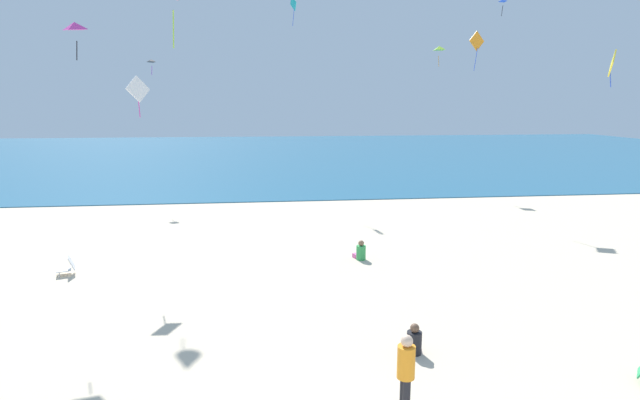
{
  "coord_description": "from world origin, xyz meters",
  "views": [
    {
      "loc": [
        -1.63,
        -5.47,
        5.83
      ],
      "look_at": [
        0.0,
        8.52,
        3.14
      ],
      "focal_mm": 28.7,
      "sensor_mm": 36.0,
      "label": 1
    }
  ],
  "objects_px": {
    "kite_yellow": "(612,64)",
    "kite_teal": "(293,4)",
    "kite_blue": "(503,0)",
    "kite_magenta": "(74,26)",
    "kite_lime": "(439,48)",
    "beach_chair_near_camera": "(67,266)",
    "person_0": "(406,371)",
    "kite_white": "(138,90)",
    "kite_black": "(151,61)",
    "person_2": "(360,252)",
    "kite_orange": "(477,42)",
    "person_3": "(414,342)"
  },
  "relations": [
    {
      "from": "kite_yellow",
      "to": "kite_teal",
      "type": "relative_size",
      "value": 0.7
    },
    {
      "from": "kite_blue",
      "to": "kite_magenta",
      "type": "relative_size",
      "value": 0.93
    },
    {
      "from": "kite_lime",
      "to": "beach_chair_near_camera",
      "type": "bearing_deg",
      "value": -137.81
    },
    {
      "from": "kite_blue",
      "to": "person_0",
      "type": "bearing_deg",
      "value": -118.08
    },
    {
      "from": "kite_magenta",
      "to": "kite_teal",
      "type": "distance_m",
      "value": 18.39
    },
    {
      "from": "kite_teal",
      "to": "kite_lime",
      "type": "height_order",
      "value": "kite_teal"
    },
    {
      "from": "kite_lime",
      "to": "kite_white",
      "type": "bearing_deg",
      "value": -135.39
    },
    {
      "from": "beach_chair_near_camera",
      "to": "kite_black",
      "type": "distance_m",
      "value": 17.15
    },
    {
      "from": "beach_chair_near_camera",
      "to": "kite_blue",
      "type": "relative_size",
      "value": 0.69
    },
    {
      "from": "person_2",
      "to": "kite_orange",
      "type": "distance_m",
      "value": 14.26
    },
    {
      "from": "person_0",
      "to": "kite_black",
      "type": "xyz_separation_m",
      "value": [
        -9.02,
        24.49,
        7.36
      ]
    },
    {
      "from": "kite_magenta",
      "to": "kite_orange",
      "type": "xyz_separation_m",
      "value": [
        16.89,
        9.59,
        0.83
      ]
    },
    {
      "from": "person_0",
      "to": "person_2",
      "type": "relative_size",
      "value": 2.23
    },
    {
      "from": "kite_magenta",
      "to": "kite_orange",
      "type": "height_order",
      "value": "kite_orange"
    },
    {
      "from": "person_2",
      "to": "kite_lime",
      "type": "distance_m",
      "value": 20.87
    },
    {
      "from": "kite_white",
      "to": "kite_lime",
      "type": "distance_m",
      "value": 23.3
    },
    {
      "from": "person_2",
      "to": "person_3",
      "type": "bearing_deg",
      "value": 157.74
    },
    {
      "from": "person_3",
      "to": "kite_yellow",
      "type": "relative_size",
      "value": 0.59
    },
    {
      "from": "kite_lime",
      "to": "person_3",
      "type": "bearing_deg",
      "value": -110.0
    },
    {
      "from": "kite_orange",
      "to": "kite_black",
      "type": "bearing_deg",
      "value": 160.49
    },
    {
      "from": "person_2",
      "to": "person_3",
      "type": "relative_size",
      "value": 1.0
    },
    {
      "from": "kite_white",
      "to": "kite_black",
      "type": "height_order",
      "value": "kite_black"
    },
    {
      "from": "kite_magenta",
      "to": "kite_orange",
      "type": "relative_size",
      "value": 0.57
    },
    {
      "from": "beach_chair_near_camera",
      "to": "kite_white",
      "type": "xyz_separation_m",
      "value": [
        2.52,
        0.97,
        5.97
      ]
    },
    {
      "from": "kite_orange",
      "to": "kite_lime",
      "type": "relative_size",
      "value": 1.44
    },
    {
      "from": "beach_chair_near_camera",
      "to": "person_3",
      "type": "distance_m",
      "value": 12.29
    },
    {
      "from": "kite_yellow",
      "to": "kite_orange",
      "type": "height_order",
      "value": "kite_orange"
    },
    {
      "from": "person_3",
      "to": "kite_lime",
      "type": "distance_m",
      "value": 27.18
    },
    {
      "from": "kite_orange",
      "to": "person_2",
      "type": "bearing_deg",
      "value": -132.67
    },
    {
      "from": "beach_chair_near_camera",
      "to": "kite_black",
      "type": "height_order",
      "value": "kite_black"
    },
    {
      "from": "kite_teal",
      "to": "kite_black",
      "type": "bearing_deg",
      "value": -177.6
    },
    {
      "from": "kite_black",
      "to": "beach_chair_near_camera",
      "type": "bearing_deg",
      "value": -90.93
    },
    {
      "from": "person_2",
      "to": "kite_lime",
      "type": "bearing_deg",
      "value": -48.28
    },
    {
      "from": "kite_white",
      "to": "kite_black",
      "type": "bearing_deg",
      "value": 99.11
    },
    {
      "from": "beach_chair_near_camera",
      "to": "kite_teal",
      "type": "distance_m",
      "value": 21.29
    },
    {
      "from": "kite_yellow",
      "to": "kite_teal",
      "type": "distance_m",
      "value": 19.78
    },
    {
      "from": "person_0",
      "to": "kite_lime",
      "type": "relative_size",
      "value": 1.19
    },
    {
      "from": "kite_magenta",
      "to": "kite_teal",
      "type": "relative_size",
      "value": 0.64
    },
    {
      "from": "kite_lime",
      "to": "kite_magenta",
      "type": "bearing_deg",
      "value": -134.82
    },
    {
      "from": "beach_chair_near_camera",
      "to": "kite_yellow",
      "type": "height_order",
      "value": "kite_yellow"
    },
    {
      "from": "kite_white",
      "to": "kite_orange",
      "type": "bearing_deg",
      "value": 26.94
    },
    {
      "from": "person_0",
      "to": "kite_black",
      "type": "bearing_deg",
      "value": -69.28
    },
    {
      "from": "beach_chair_near_camera",
      "to": "kite_orange",
      "type": "height_order",
      "value": "kite_orange"
    },
    {
      "from": "person_2",
      "to": "person_0",
      "type": "bearing_deg",
      "value": 152.67
    },
    {
      "from": "kite_blue",
      "to": "kite_white",
      "type": "xyz_separation_m",
      "value": [
        -19.72,
        -14.0,
        -5.95
      ]
    },
    {
      "from": "kite_black",
      "to": "kite_orange",
      "type": "height_order",
      "value": "kite_orange"
    },
    {
      "from": "kite_yellow",
      "to": "kite_black",
      "type": "bearing_deg",
      "value": 138.77
    },
    {
      "from": "person_0",
      "to": "kite_blue",
      "type": "xyz_separation_m",
      "value": [
        12.96,
        24.3,
        11.26
      ]
    },
    {
      "from": "kite_blue",
      "to": "kite_black",
      "type": "height_order",
      "value": "kite_blue"
    },
    {
      "from": "person_2",
      "to": "kite_blue",
      "type": "bearing_deg",
      "value": -60.41
    }
  ]
}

